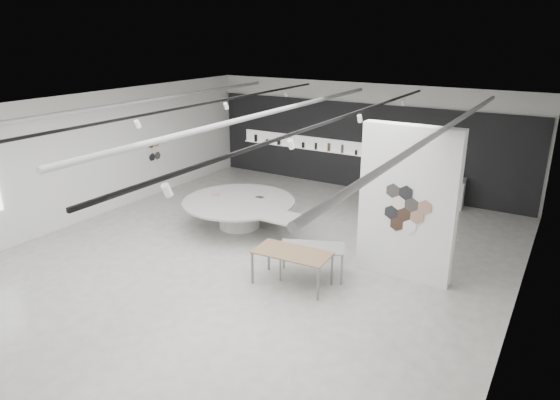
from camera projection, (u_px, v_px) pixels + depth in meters
The scene contains 7 objects.
room at pixel (251, 180), 12.15m from camera, with size 12.02×14.02×3.82m.
back_wall_display at pixel (360, 147), 17.93m from camera, with size 11.80×0.27×3.10m.
partition_column at pixel (407, 204), 11.29m from camera, with size 2.20×0.38×3.60m.
display_island at pixel (241, 210), 14.58m from camera, with size 4.22×3.34×0.84m.
sample_table_wood at pixel (292, 254), 11.21m from camera, with size 1.77×0.97×0.81m.
sample_table_stone at pixel (312, 249), 11.61m from camera, with size 1.66×1.28×0.76m.
kitchen_counter at pixel (437, 191), 16.48m from camera, with size 1.76×0.83×1.34m.
Camera 1 is at (6.54, -9.61, 5.54)m, focal length 32.00 mm.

